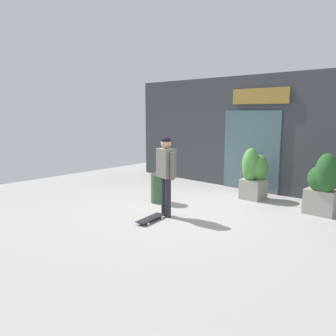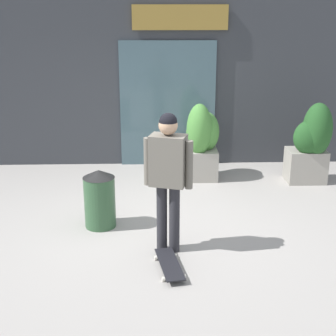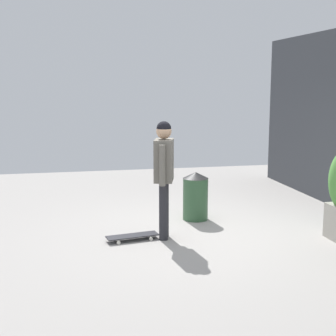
# 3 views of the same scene
# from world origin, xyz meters

# --- Properties ---
(ground_plane) EXTENTS (12.00, 12.00, 0.00)m
(ground_plane) POSITION_xyz_m (0.00, 0.00, 0.00)
(ground_plane) COLOR #9E9993
(building_facade) EXTENTS (8.40, 0.31, 3.29)m
(building_facade) POSITION_xyz_m (0.01, 3.03, 1.63)
(building_facade) COLOR #383A3F
(building_facade) RESTS_ON ground_plane
(skateboarder) EXTENTS (0.58, 0.37, 1.75)m
(skateboarder) POSITION_xyz_m (0.07, -0.60, 1.08)
(skateboarder) COLOR #28282D
(skateboarder) RESTS_ON ground_plane
(skateboard) EXTENTS (0.36, 0.80, 0.08)m
(skateboard) POSITION_xyz_m (0.07, -1.08, 0.06)
(skateboard) COLOR black
(skateboard) RESTS_ON ground_plane
(planter_box_left) EXTENTS (0.59, 0.72, 1.34)m
(planter_box_left) POSITION_xyz_m (0.73, 2.08, 0.69)
(planter_box_left) COLOR gray
(planter_box_left) RESTS_ON ground_plane
(planter_box_right) EXTENTS (0.68, 0.61, 1.39)m
(planter_box_right) POSITION_xyz_m (2.55, 1.78, 0.69)
(planter_box_right) COLOR gray
(planter_box_right) RESTS_ON ground_plane
(trash_bin) EXTENTS (0.43, 0.43, 0.82)m
(trash_bin) POSITION_xyz_m (-0.85, 0.13, 0.41)
(trash_bin) COLOR #335938
(trash_bin) RESTS_ON ground_plane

